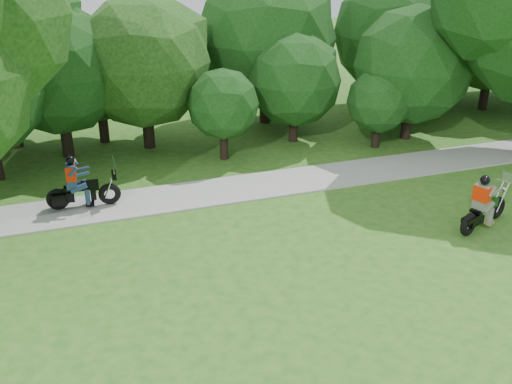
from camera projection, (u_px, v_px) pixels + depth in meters
ground at (403, 311)px, 13.28m from camera, size 100.00×100.00×0.00m
walkway at (278, 183)px, 20.17m from camera, size 60.00×2.20×0.06m
tree_line at (254, 50)px, 24.72m from camera, size 40.06×11.51×7.49m
chopper_motorcycle at (483, 208)px, 16.86m from camera, size 2.35×1.29×1.74m
touring_motorcycle at (78, 189)px, 18.02m from camera, size 2.32×0.75×1.77m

